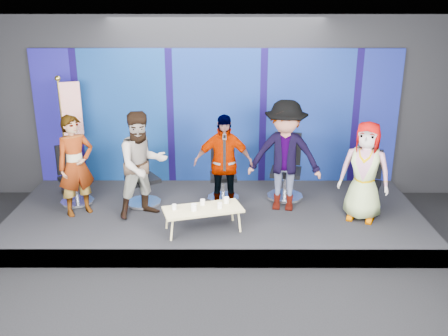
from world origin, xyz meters
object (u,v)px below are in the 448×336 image
Objects in this scene: panelist_b at (142,165)px; mug_b at (194,207)px; chair_e at (366,189)px; mug_a at (174,207)px; mug_c at (203,202)px; chair_a at (75,184)px; mug_d at (220,205)px; panelist_c at (223,163)px; mug_e at (226,200)px; panelist_a at (76,166)px; flag_stand at (70,133)px; chair_d at (286,177)px; coffee_table at (203,210)px; panelist_e at (365,172)px; chair_b at (142,184)px; chair_c at (223,181)px; panelist_d at (285,156)px.

mug_b is (0.88, -0.67, -0.46)m from panelist_b.
mug_a is (-3.24, -0.97, 0.08)m from chair_e.
mug_a is 0.47m from mug_c.
mug_d is at bearing -60.66° from chair_a.
chair_a is 2.71m from panelist_c.
mug_b reaches higher than mug_c.
mug_e is at bearing 30.79° from mug_b.
flag_stand is at bearing 72.86° from panelist_a.
flag_stand is at bearing 153.71° from mug_e.
panelist_c is at bearing -142.51° from chair_d.
chair_a is 0.97m from flag_stand.
panelist_e is at bearing 9.93° from coffee_table.
panelist_c is 1.08m from mug_b.
chair_b is 10.14× the size of mug_b.
flag_stand is at bearing 113.58° from panelist_b.
chair_a reaches higher than coffee_table.
chair_c is 0.55× the size of panelist_d.
panelist_e reaches higher than mug_c.
chair_a is 10.42× the size of mug_e.
chair_d is at bearing 49.01° from mug_d.
chair_a reaches higher than chair_e.
mug_b is (-1.59, -1.46, 0.04)m from chair_d.
chair_a is 0.48× the size of flag_stand.
chair_c is 0.79× the size of coffee_table.
panelist_d is at bearing 27.09° from mug_a.
panelist_b is at bearing -59.57° from chair_a.
mug_d is 0.91× the size of mug_e.
mug_e reaches higher than mug_d.
panelist_b is 1.08× the size of panelist_e.
chair_b is at bearing -14.87° from panelist_a.
mug_a is 2.73m from flag_stand.
mug_a is at bearing -60.19° from panelist_a.
mug_b is at bearing -118.58° from mug_c.
panelist_d reaches higher than mug_a.
panelist_a is 2.44m from panelist_c.
mug_c is at bearing -71.30° from chair_b.
panelist_a is at bearing -165.84° from panelist_d.
chair_e is (2.48, -0.38, -0.01)m from chair_c.
chair_c is at bearing 72.27° from mug_b.
panelist_a is 2.29m from coffee_table.
panelist_c is at bearing -34.12° from panelist_a.
chair_e is at bearing 12.77° from panelist_d.
chair_b is at bearing -159.15° from chair_e.
chair_b is 0.58× the size of panelist_d.
mug_b is at bearing -7.62° from mug_a.
chair_c is 9.61× the size of mug_b.
panelist_d is at bearing -90.22° from chair_d.
flag_stand is (-5.08, 1.16, 0.34)m from panelist_e.
mug_e reaches higher than mug_a.
panelist_a is 2.57m from mug_e.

